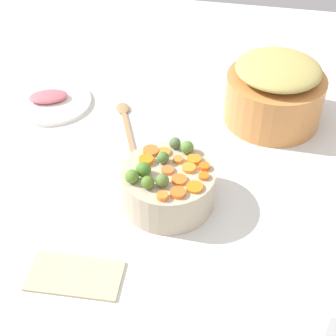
% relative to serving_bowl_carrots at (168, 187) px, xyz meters
% --- Properties ---
extents(tabletop, '(2.40, 2.40, 0.02)m').
position_rel_serving_bowl_carrots_xyz_m(tabletop, '(-0.03, 0.01, -0.06)').
color(tabletop, silver).
rests_on(tabletop, ground).
extents(serving_bowl_carrots, '(0.22, 0.22, 0.10)m').
position_rel_serving_bowl_carrots_xyz_m(serving_bowl_carrots, '(0.00, 0.00, 0.00)').
color(serving_bowl_carrots, '#B8A88E').
rests_on(serving_bowl_carrots, tabletop).
extents(metal_pot, '(0.28, 0.28, 0.14)m').
position_rel_serving_bowl_carrots_xyz_m(metal_pot, '(-0.23, -0.40, 0.02)').
color(metal_pot, '#CA8142').
rests_on(metal_pot, tabletop).
extents(stuffing_mound, '(0.24, 0.24, 0.05)m').
position_rel_serving_bowl_carrots_xyz_m(stuffing_mound, '(-0.23, -0.40, 0.12)').
color(stuffing_mound, tan).
rests_on(stuffing_mound, metal_pot).
extents(carrot_slice_0, '(0.04, 0.04, 0.01)m').
position_rel_serving_bowl_carrots_xyz_m(carrot_slice_0, '(-0.03, 0.03, 0.05)').
color(carrot_slice_0, orange).
rests_on(carrot_slice_0, serving_bowl_carrots).
extents(carrot_slice_1, '(0.04, 0.04, 0.01)m').
position_rel_serving_bowl_carrots_xyz_m(carrot_slice_1, '(0.02, -0.06, 0.05)').
color(carrot_slice_1, orange).
rests_on(carrot_slice_1, serving_bowl_carrots).
extents(carrot_slice_2, '(0.05, 0.05, 0.01)m').
position_rel_serving_bowl_carrots_xyz_m(carrot_slice_2, '(-0.05, -0.02, 0.05)').
color(carrot_slice_2, orange).
rests_on(carrot_slice_2, serving_bowl_carrots).
extents(carrot_slice_3, '(0.04, 0.04, 0.01)m').
position_rel_serving_bowl_carrots_xyz_m(carrot_slice_3, '(-0.05, -0.05, 0.05)').
color(carrot_slice_3, orange).
rests_on(carrot_slice_3, serving_bowl_carrots).
extents(carrot_slice_4, '(0.03, 0.03, 0.01)m').
position_rel_serving_bowl_carrots_xyz_m(carrot_slice_4, '(-0.02, -0.04, 0.05)').
color(carrot_slice_4, orange).
rests_on(carrot_slice_4, serving_bowl_carrots).
extents(carrot_slice_5, '(0.05, 0.05, 0.01)m').
position_rel_serving_bowl_carrots_xyz_m(carrot_slice_5, '(0.05, -0.06, 0.05)').
color(carrot_slice_5, orange).
rests_on(carrot_slice_5, serving_bowl_carrots).
extents(carrot_slice_6, '(0.04, 0.04, 0.01)m').
position_rel_serving_bowl_carrots_xyz_m(carrot_slice_6, '(0.06, -0.02, 0.06)').
color(carrot_slice_6, orange).
rests_on(carrot_slice_6, serving_bowl_carrots).
extents(carrot_slice_7, '(0.04, 0.04, 0.01)m').
position_rel_serving_bowl_carrots_xyz_m(carrot_slice_7, '(0.00, 0.00, 0.05)').
color(carrot_slice_7, orange).
rests_on(carrot_slice_7, serving_bowl_carrots).
extents(carrot_slice_8, '(0.03, 0.03, 0.01)m').
position_rel_serving_bowl_carrots_xyz_m(carrot_slice_8, '(-0.08, 0.00, 0.05)').
color(carrot_slice_8, orange).
rests_on(carrot_slice_8, serving_bowl_carrots).
extents(carrot_slice_9, '(0.03, 0.03, 0.01)m').
position_rel_serving_bowl_carrots_xyz_m(carrot_slice_9, '(-0.01, 0.09, 0.06)').
color(carrot_slice_9, orange).
rests_on(carrot_slice_9, serving_bowl_carrots).
extents(carrot_slice_10, '(0.04, 0.04, 0.01)m').
position_rel_serving_bowl_carrots_xyz_m(carrot_slice_10, '(-0.04, 0.07, 0.05)').
color(carrot_slice_10, orange).
rests_on(carrot_slice_10, serving_bowl_carrots).
extents(carrot_slice_11, '(0.03, 0.03, 0.01)m').
position_rel_serving_bowl_carrots_xyz_m(carrot_slice_11, '(-0.08, -0.03, 0.05)').
color(carrot_slice_11, orange).
rests_on(carrot_slice_11, serving_bowl_carrots).
extents(carrot_slice_12, '(0.05, 0.05, 0.01)m').
position_rel_serving_bowl_carrots_xyz_m(carrot_slice_12, '(-0.07, 0.04, 0.05)').
color(carrot_slice_12, orange).
rests_on(carrot_slice_12, serving_bowl_carrots).
extents(brussels_sprout_0, '(0.03, 0.03, 0.03)m').
position_rel_serving_bowl_carrots_xyz_m(brussels_sprout_0, '(0.02, -0.03, 0.06)').
color(brussels_sprout_0, '#4A7534').
rests_on(brussels_sprout_0, serving_bowl_carrots).
extents(brussels_sprout_1, '(0.04, 0.04, 0.04)m').
position_rel_serving_bowl_carrots_xyz_m(brussels_sprout_1, '(0.05, 0.02, 0.07)').
color(brussels_sprout_1, '#477B27').
rests_on(brussels_sprout_1, serving_bowl_carrots).
extents(brussels_sprout_2, '(0.03, 0.03, 0.03)m').
position_rel_serving_bowl_carrots_xyz_m(brussels_sprout_2, '(0.00, -0.09, 0.06)').
color(brussels_sprout_2, '#506F40').
rests_on(brussels_sprout_2, serving_bowl_carrots).
extents(brussels_sprout_3, '(0.03, 0.03, 0.03)m').
position_rel_serving_bowl_carrots_xyz_m(brussels_sprout_3, '(-0.04, -0.08, 0.07)').
color(brussels_sprout_3, '#578438').
rests_on(brussels_sprout_3, serving_bowl_carrots).
extents(brussels_sprout_4, '(0.03, 0.03, 0.03)m').
position_rel_serving_bowl_carrots_xyz_m(brussels_sprout_4, '(0.03, 0.06, 0.06)').
color(brussels_sprout_4, '#4F7725').
rests_on(brussels_sprout_4, serving_bowl_carrots).
extents(brussels_sprout_5, '(0.03, 0.03, 0.03)m').
position_rel_serving_bowl_carrots_xyz_m(brussels_sprout_5, '(0.00, 0.05, 0.06)').
color(brussels_sprout_5, '#577832').
rests_on(brussels_sprout_5, serving_bowl_carrots).
extents(brussels_sprout_6, '(0.03, 0.03, 0.03)m').
position_rel_serving_bowl_carrots_xyz_m(brussels_sprout_6, '(0.07, 0.05, 0.07)').
color(brussels_sprout_6, '#557F2A').
rests_on(brussels_sprout_6, serving_bowl_carrots).
extents(wooden_spoon, '(0.15, 0.30, 0.01)m').
position_rel_serving_bowl_carrots_xyz_m(wooden_spoon, '(0.18, -0.28, -0.04)').
color(wooden_spoon, '#A88053').
rests_on(wooden_spoon, tabletop).
extents(casserole_dish, '(0.20, 0.20, 0.11)m').
position_rel_serving_bowl_carrots_xyz_m(casserole_dish, '(-0.37, 0.23, 0.01)').
color(casserole_dish, white).
rests_on(casserole_dish, tabletop).
extents(ham_plate, '(0.24, 0.24, 0.01)m').
position_rel_serving_bowl_carrots_xyz_m(ham_plate, '(0.43, -0.34, -0.04)').
color(ham_plate, white).
rests_on(ham_plate, tabletop).
extents(ham_slice_main, '(0.14, 0.11, 0.02)m').
position_rel_serving_bowl_carrots_xyz_m(ham_slice_main, '(0.44, -0.34, -0.03)').
color(ham_slice_main, '#D0636D').
rests_on(ham_slice_main, ham_plate).
extents(dish_towel, '(0.20, 0.11, 0.01)m').
position_rel_serving_bowl_carrots_xyz_m(dish_towel, '(0.15, 0.26, -0.05)').
color(dish_towel, '#C0B28A').
rests_on(dish_towel, tabletop).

